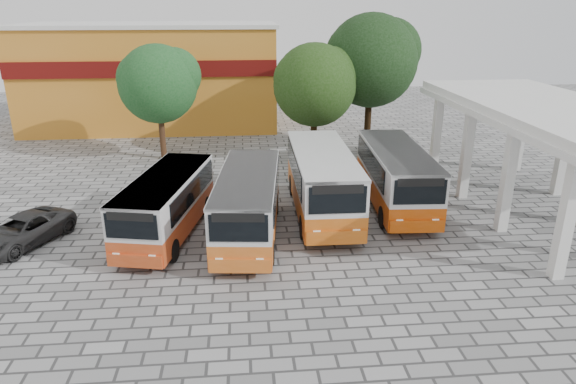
{
  "coord_description": "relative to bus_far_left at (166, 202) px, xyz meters",
  "views": [
    {
      "loc": [
        -3.79,
        -18.63,
        9.7
      ],
      "look_at": [
        -1.73,
        3.69,
        1.5
      ],
      "focal_mm": 32.0,
      "sensor_mm": 36.0,
      "label": 1
    }
  ],
  "objects": [
    {
      "name": "bus_far_right",
      "position": [
        11.03,
        2.49,
        0.18
      ],
      "size": [
        3.01,
        8.49,
        3.02
      ],
      "rotation": [
        0.0,
        0.0,
        -0.06
      ],
      "color": "#C24304",
      "rests_on": "ground"
    },
    {
      "name": "bus_centre_left",
      "position": [
        3.57,
        -0.52,
        0.1
      ],
      "size": [
        3.25,
        8.23,
        2.89
      ],
      "rotation": [
        0.0,
        0.0,
        -0.1
      ],
      "color": "#C65B1A",
      "rests_on": "ground"
    },
    {
      "name": "tree_middle",
      "position": [
        8.23,
        11.75,
        3.44
      ],
      "size": [
        5.62,
        5.35,
        7.51
      ],
      "color": "#2F210E",
      "rests_on": "ground"
    },
    {
      "name": "parked_car",
      "position": [
        -6.08,
        -0.42,
        -0.94
      ],
      "size": [
        3.96,
        5.02,
        1.27
      ],
      "primitive_type": "imported",
      "rotation": [
        0.0,
        0.0,
        -0.47
      ],
      "color": "#242424",
      "rests_on": "ground"
    },
    {
      "name": "bus_centre_right",
      "position": [
        7.18,
        1.81,
        0.25
      ],
      "size": [
        2.81,
        8.78,
        3.15
      ],
      "rotation": [
        0.0,
        0.0,
        -0.01
      ],
      "color": "#C25610",
      "rests_on": "ground"
    },
    {
      "name": "tree_left",
      "position": [
        -1.79,
        12.39,
        3.54
      ],
      "size": [
        5.27,
        5.02,
        7.45
      ],
      "color": "#482C19",
      "rests_on": "ground"
    },
    {
      "name": "tree_right",
      "position": [
        12.29,
        13.45,
        4.79
      ],
      "size": [
        6.57,
        6.25,
        9.29
      ],
      "color": "black",
      "rests_on": "ground"
    },
    {
      "name": "bus_far_left",
      "position": [
        0.0,
        0.0,
        0.0
      ],
      "size": [
        3.77,
        7.88,
        2.71
      ],
      "rotation": [
        0.0,
        0.0,
        -0.21
      ],
      "color": "#B93F16",
      "rests_on": "ground"
    },
    {
      "name": "ground",
      "position": [
        7.18,
        -2.73,
        -1.57
      ],
      "size": [
        90.0,
        90.0,
        0.0
      ],
      "primitive_type": "plane",
      "color": "slate",
      "rests_on": "ground"
    },
    {
      "name": "shophouse_block",
      "position": [
        -3.82,
        23.26,
        2.59
      ],
      "size": [
        20.4,
        10.4,
        8.3
      ],
      "color": "orange",
      "rests_on": "ground"
    },
    {
      "name": "terminal_shelter",
      "position": [
        17.68,
        1.27,
        3.34
      ],
      "size": [
        6.8,
        15.8,
        5.4
      ],
      "color": "silver",
      "rests_on": "ground"
    }
  ]
}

